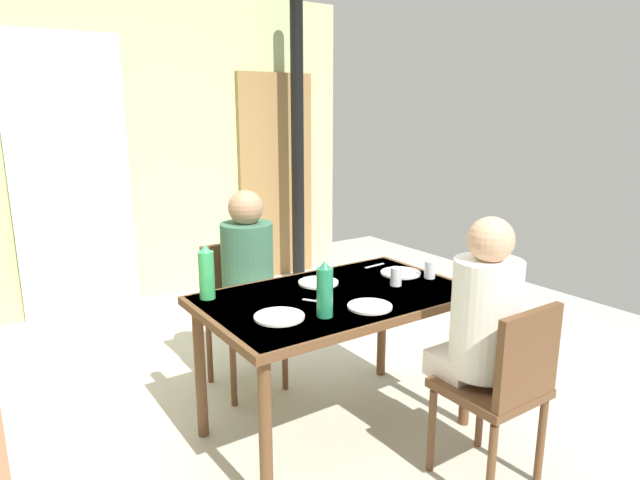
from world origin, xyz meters
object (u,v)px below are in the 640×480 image
object	(u,v)px
chair_near_diner	(503,384)
water_bottle_green_far	(325,290)
water_bottle_green_near	(206,273)
person_near_diner	(483,314)
dining_table	(337,309)
person_far_diner	(249,266)
chair_far_diner	(240,305)

from	to	relation	value
chair_near_diner	water_bottle_green_far	size ratio (longest dim) A/B	3.36
water_bottle_green_near	person_near_diner	bearing A→B (deg)	-46.20
dining_table	water_bottle_green_far	world-z (taller)	water_bottle_green_far
water_bottle_green_near	water_bottle_green_far	distance (m)	0.62
water_bottle_green_near	water_bottle_green_far	bearing A→B (deg)	-56.93
person_far_diner	person_near_diner	bearing A→B (deg)	112.06
dining_table	person_near_diner	size ratio (longest dim) A/B	1.75
person_far_diner	water_bottle_green_near	world-z (taller)	person_far_diner
water_bottle_green_far	person_near_diner	bearing A→B (deg)	-36.68
chair_far_diner	water_bottle_green_far	bearing A→B (deg)	87.07
water_bottle_green_far	water_bottle_green_near	bearing A→B (deg)	123.07
dining_table	person_near_diner	distance (m)	0.72
dining_table	chair_far_diner	distance (m)	0.81
chair_near_diner	person_far_diner	size ratio (longest dim) A/B	1.13
chair_near_diner	dining_table	bearing A→B (deg)	113.91
water_bottle_green_far	chair_near_diner	bearing A→B (deg)	-44.65
dining_table	water_bottle_green_near	xyz separation A→B (m)	(-0.56, 0.31, 0.21)
dining_table	water_bottle_green_near	distance (m)	0.67
water_bottle_green_near	person_far_diner	bearing A→B (deg)	39.71
dining_table	chair_near_diner	distance (m)	0.86
person_far_diner	dining_table	bearing A→B (deg)	105.17
person_near_diner	water_bottle_green_far	bearing A→B (deg)	143.32
dining_table	chair_far_diner	xyz separation A→B (m)	(-0.17, 0.77, -0.18)
person_near_diner	water_bottle_green_far	size ratio (longest dim) A/B	2.97
dining_table	water_bottle_green_near	bearing A→B (deg)	151.21
person_near_diner	water_bottle_green_near	xyz separation A→B (m)	(-0.90, 0.94, 0.10)
dining_table	water_bottle_green_far	xyz separation A→B (m)	(-0.22, -0.21, 0.20)
chair_far_diner	water_bottle_green_far	distance (m)	1.05
water_bottle_green_far	dining_table	bearing A→B (deg)	43.88
chair_near_diner	person_far_diner	world-z (taller)	person_far_diner
chair_near_diner	water_bottle_green_near	bearing A→B (deg)	129.94
chair_far_diner	person_near_diner	xyz separation A→B (m)	(0.51, -1.40, 0.28)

